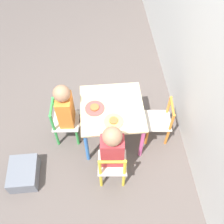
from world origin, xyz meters
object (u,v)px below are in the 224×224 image
(chair_yellow, at_px, (112,166))
(storage_bin, at_px, (24,173))
(child_front, at_px, (67,110))
(child_right, at_px, (112,149))
(plate_right, at_px, (114,121))
(plate_front, at_px, (95,108))
(kids_table, at_px, (112,112))
(chair_orange, at_px, (160,122))
(chair_green, at_px, (64,122))

(chair_yellow, relative_size, storage_bin, 1.57)
(child_front, bearing_deg, chair_yellow, -139.04)
(child_right, bearing_deg, plate_right, -92.94)
(plate_front, bearing_deg, kids_table, 90.00)
(chair_orange, xyz_separation_m, child_right, (0.39, -0.52, 0.21))
(kids_table, xyz_separation_m, chair_green, (-0.04, -0.49, -0.17))
(chair_orange, relative_size, child_front, 0.66)
(child_right, height_order, child_front, same)
(chair_green, relative_size, plate_right, 2.94)
(chair_orange, height_order, plate_right, plate_right)
(kids_table, relative_size, storage_bin, 1.82)
(chair_yellow, xyz_separation_m, child_front, (-0.52, -0.39, 0.21))
(kids_table, distance_m, storage_bin, 1.04)
(chair_yellow, height_order, chair_green, same)
(chair_orange, height_order, plate_front, plate_front)
(child_right, bearing_deg, kids_table, -90.00)
(chair_green, height_order, child_front, child_front)
(child_front, bearing_deg, plate_right, -110.38)
(chair_green, bearing_deg, chair_yellow, -135.29)
(child_right, relative_size, plate_front, 4.26)
(chair_green, height_order, plate_front, plate_front)
(chair_orange, xyz_separation_m, storage_bin, (0.37, -1.38, -0.17))
(kids_table, xyz_separation_m, plate_front, (-0.00, -0.17, 0.08))
(plate_front, bearing_deg, storage_bin, -60.54)
(chair_green, height_order, storage_bin, chair_green)
(child_right, xyz_separation_m, child_front, (-0.46, -0.39, -0.00))
(child_front, bearing_deg, storage_bin, 137.85)
(chair_orange, bearing_deg, plate_front, -88.68)
(chair_yellow, xyz_separation_m, plate_front, (-0.49, -0.12, 0.25))
(child_right, xyz_separation_m, plate_right, (-0.26, 0.04, 0.04))
(chair_green, distance_m, plate_right, 0.58)
(storage_bin, bearing_deg, chair_yellow, 84.85)
(child_right, xyz_separation_m, storage_bin, (-0.02, -0.86, -0.39))
(chair_yellow, distance_m, plate_right, 0.41)
(chair_green, bearing_deg, child_right, -131.56)
(kids_table, relative_size, plate_front, 3.27)
(chair_orange, bearing_deg, child_front, -89.51)
(chair_yellow, bearing_deg, child_front, -48.45)
(chair_orange, distance_m, child_right, 0.68)
(chair_orange, bearing_deg, kids_table, -90.00)
(plate_right, bearing_deg, chair_orange, 103.82)
(kids_table, bearing_deg, plate_front, -90.00)
(chair_green, xyz_separation_m, child_right, (0.47, 0.45, 0.21))
(kids_table, height_order, storage_bin, kids_table)
(plate_right, distance_m, plate_front, 0.23)
(chair_orange, height_order, child_front, child_front)
(chair_yellow, relative_size, plate_front, 2.82)
(chair_green, distance_m, plate_front, 0.41)
(chair_green, distance_m, child_right, 0.68)
(child_front, xyz_separation_m, storage_bin, (0.44, -0.46, -0.38))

